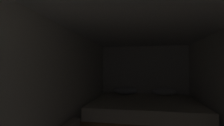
{
  "coord_description": "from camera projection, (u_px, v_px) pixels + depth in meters",
  "views": [
    {
      "loc": [
        -0.03,
        -0.61,
        1.4
      ],
      "look_at": [
        -0.58,
        2.34,
        1.49
      ],
      "focal_mm": 26.92,
      "sensor_mm": 36.0,
      "label": 1
    }
  ],
  "objects": [
    {
      "name": "bed",
      "position": [
        145.0,
        118.0,
        3.41
      ],
      "size": [
        2.08,
        1.79,
        0.94
      ],
      "color": "#9E7247",
      "rests_on": "ground"
    },
    {
      "name": "wall_left",
      "position": [
        61.0,
        98.0,
        2.28
      ],
      "size": [
        0.05,
        4.61,
        1.97
      ],
      "primitive_type": "cube",
      "color": "silver",
      "rests_on": "ground"
    },
    {
      "name": "ceiling_slab",
      "position": [
        145.0,
        21.0,
        2.11
      ],
      "size": [
        2.3,
        4.61,
        0.05
      ],
      "primitive_type": "cube",
      "color": "white",
      "rests_on": "wall_left"
    },
    {
      "name": "wall_back",
      "position": [
        144.0,
        84.0,
        4.37
      ],
      "size": [
        2.3,
        0.05,
        1.97
      ],
      "primitive_type": "cube",
      "color": "silver",
      "rests_on": "ground"
    }
  ]
}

